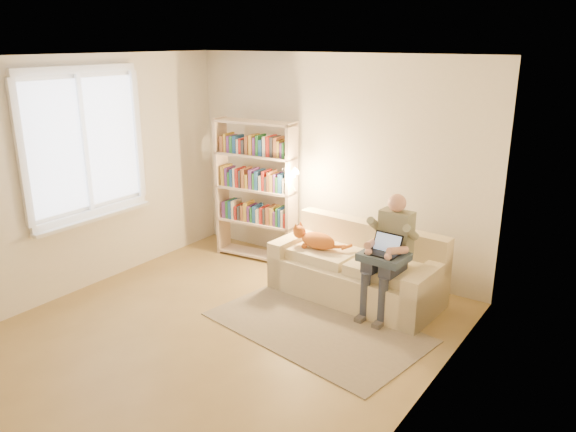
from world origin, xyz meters
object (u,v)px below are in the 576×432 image
Objects in this scene: person at (390,248)px; cat at (318,240)px; laptop at (379,247)px; bookshelf at (256,184)px; sofa at (357,272)px.

person is 0.91m from cat.
bookshelf is at bearing 167.72° from laptop.
bookshelf is (-1.99, 0.55, 0.25)m from laptop.
sofa is at bearing -16.91° from bookshelf.
cat is (-0.89, 0.08, -0.12)m from person.
bookshelf is (-2.07, 0.46, 0.28)m from person.
person is at bearing -19.31° from bookshelf.
person is 0.12m from laptop.
laptop is at bearing -32.42° from sofa.
laptop reaches higher than sofa.
sofa is 1.49× the size of person.
bookshelf reaches higher than cat.
bookshelf is (-1.17, 0.38, 0.40)m from cat.
cat is (-0.45, -0.09, 0.31)m from sofa.
person is at bearing -1.66° from cat.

